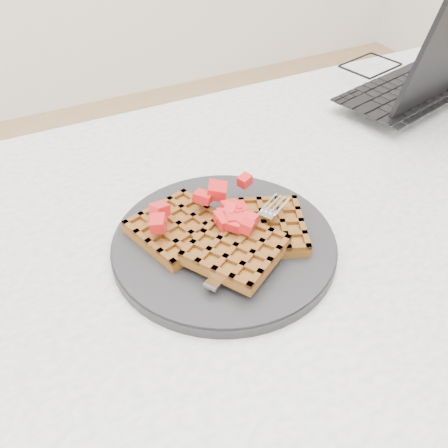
% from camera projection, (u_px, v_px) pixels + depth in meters
% --- Properties ---
extents(table, '(1.20, 0.80, 0.75)m').
position_uv_depth(table, '(288.00, 283.00, 0.74)').
color(table, silver).
rests_on(table, ground).
extents(plate, '(0.28, 0.28, 0.02)m').
position_uv_depth(plate, '(224.00, 244.00, 0.62)').
color(plate, black).
rests_on(plate, table).
extents(waffles, '(0.22, 0.20, 0.03)m').
position_uv_depth(waffles, '(226.00, 234.00, 0.61)').
color(waffles, brown).
rests_on(waffles, plate).
extents(strawberry_pile, '(0.15, 0.15, 0.02)m').
position_uv_depth(strawberry_pile, '(224.00, 215.00, 0.59)').
color(strawberry_pile, '#A40409').
rests_on(strawberry_pile, waffles).
extents(fork, '(0.17, 0.11, 0.02)m').
position_uv_depth(fork, '(254.00, 240.00, 0.60)').
color(fork, silver).
rests_on(fork, plate).
extents(laptop, '(0.40, 0.33, 0.24)m').
position_uv_depth(laptop, '(410.00, 73.00, 0.94)').
color(laptop, black).
rests_on(laptop, table).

